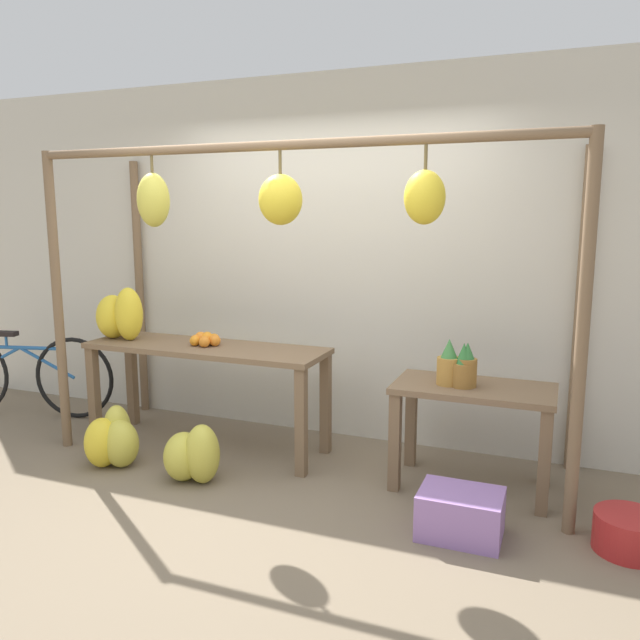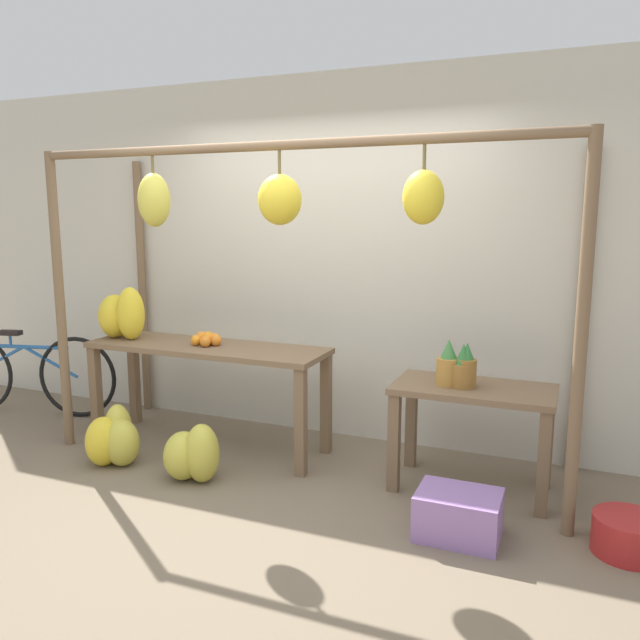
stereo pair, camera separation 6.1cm
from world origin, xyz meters
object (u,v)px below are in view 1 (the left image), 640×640
object	(u,v)px
orange_pile	(206,339)
banana_pile_ground_right	(193,455)
banana_pile_ground_left	(113,440)
banana_pile_on_table	(119,316)
blue_bucket	(629,533)
parked_bicycle	(22,374)
fruit_crate_white	(460,514)
pineapple_cluster	(458,367)

from	to	relation	value
orange_pile	banana_pile_ground_right	size ratio (longest dim) A/B	0.48
orange_pile	banana_pile_ground_left	xyz separation A→B (m)	(-0.43, -0.56, -0.65)
orange_pile	banana_pile_ground_left	distance (m)	0.96
banana_pile_on_table	banana_pile_ground_right	distance (m)	1.37
banana_pile_ground_left	blue_bucket	world-z (taller)	banana_pile_ground_left
banana_pile_ground_left	banana_pile_ground_right	bearing A→B (deg)	-2.00
parked_bicycle	banana_pile_ground_left	bearing A→B (deg)	-22.06
banana_pile_ground_right	fruit_crate_white	distance (m)	1.77
banana_pile_on_table	blue_bucket	world-z (taller)	banana_pile_on_table
orange_pile	parked_bicycle	size ratio (longest dim) A/B	0.14
banana_pile_on_table	banana_pile_ground_right	size ratio (longest dim) A/B	0.97
banana_pile_ground_left	parked_bicycle	world-z (taller)	parked_bicycle
orange_pile	banana_pile_ground_left	bearing A→B (deg)	-127.36
parked_bicycle	blue_bucket	bearing A→B (deg)	-6.20
banana_pile_on_table	fruit_crate_white	xyz separation A→B (m)	(2.75, -0.60, -0.85)
banana_pile_on_table	parked_bicycle	world-z (taller)	banana_pile_on_table
banana_pile_ground_right	parked_bicycle	distance (m)	2.24
banana_pile_ground_left	parked_bicycle	bearing A→B (deg)	157.94
orange_pile	banana_pile_ground_left	size ratio (longest dim) A/B	0.54
orange_pile	blue_bucket	xyz separation A→B (m)	(2.86, -0.49, -0.73)
pineapple_cluster	banana_pile_ground_left	distance (m)	2.44
fruit_crate_white	banana_pile_ground_left	bearing A→B (deg)	177.88
fruit_crate_white	banana_pile_ground_right	bearing A→B (deg)	177.83
banana_pile_ground_left	blue_bucket	distance (m)	3.29
blue_bucket	parked_bicycle	bearing A→B (deg)	173.80
banana_pile_ground_right	pineapple_cluster	bearing A→B (deg)	18.39
banana_pile_ground_left	fruit_crate_white	size ratio (longest dim) A/B	0.94
pineapple_cluster	banana_pile_ground_left	size ratio (longest dim) A/B	0.70
banana_pile_on_table	parked_bicycle	xyz separation A→B (m)	(-1.16, 0.08, -0.60)
banana_pile_ground_right	fruit_crate_white	world-z (taller)	banana_pile_ground_right
orange_pile	fruit_crate_white	bearing A→B (deg)	-18.08
banana_pile_on_table	parked_bicycle	bearing A→B (deg)	175.96
blue_bucket	pineapple_cluster	bearing A→B (deg)	156.00
banana_pile_ground_left	parked_bicycle	distance (m)	1.60
banana_pile_on_table	orange_pile	world-z (taller)	banana_pile_on_table
banana_pile_ground_right	parked_bicycle	size ratio (longest dim) A/B	0.29
blue_bucket	banana_pile_ground_right	bearing A→B (deg)	-177.76
pineapple_cluster	banana_pile_ground_right	size ratio (longest dim) A/B	0.62
banana_pile_ground_left	fruit_crate_white	xyz separation A→B (m)	(2.44, -0.09, -0.05)
banana_pile_ground_right	fruit_crate_white	xyz separation A→B (m)	(1.77, -0.07, -0.05)
banana_pile_ground_left	banana_pile_ground_right	xyz separation A→B (m)	(0.67, -0.02, -0.00)
pineapple_cluster	parked_bicycle	distance (m)	3.80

